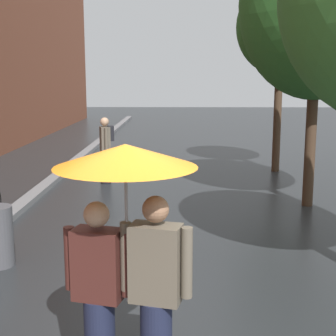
# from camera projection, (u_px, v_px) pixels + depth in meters

# --- Properties ---
(kerb_strip) EXTENTS (0.30, 36.00, 0.12)m
(kerb_strip) POSITION_uv_depth(u_px,v_px,m) (69.00, 166.00, 14.09)
(kerb_strip) COLOR slate
(kerb_strip) RESTS_ON ground
(street_tree_1) EXTENTS (3.02, 3.02, 5.81)m
(street_tree_1) POSITION_uv_depth(u_px,v_px,m) (318.00, 5.00, 9.28)
(street_tree_1) COLOR #473323
(street_tree_1) RESTS_ON ground
(street_tree_2) EXTENTS (2.40, 2.40, 5.24)m
(street_tree_2) POSITION_uv_depth(u_px,v_px,m) (281.00, 27.00, 12.98)
(street_tree_2) COLOR #473323
(street_tree_2) RESTS_ON ground
(couple_under_umbrella) EXTENTS (1.13, 1.13, 2.09)m
(couple_under_umbrella) POSITION_uv_depth(u_px,v_px,m) (127.00, 232.00, 3.84)
(couple_under_umbrella) COLOR #1E233D
(couple_under_umbrella) RESTS_ON ground
(pedestrian_walking_midground) EXTENTS (0.40, 0.57, 1.64)m
(pedestrian_walking_midground) POSITION_uv_depth(u_px,v_px,m) (106.00, 149.00, 11.95)
(pedestrian_walking_midground) COLOR black
(pedestrian_walking_midground) RESTS_ON ground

